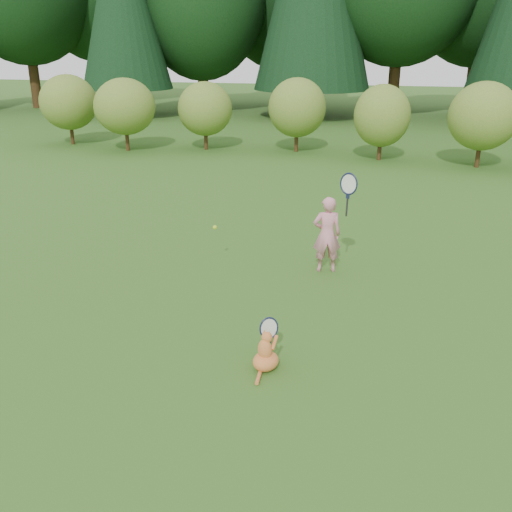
% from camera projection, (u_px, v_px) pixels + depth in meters
% --- Properties ---
extents(ground, '(100.00, 100.00, 0.00)m').
position_uv_depth(ground, '(230.00, 317.00, 8.44)').
color(ground, '#365818').
rests_on(ground, ground).
extents(shrub_row, '(28.00, 3.00, 2.80)m').
position_uv_depth(shrub_row, '(333.00, 117.00, 19.78)').
color(shrub_row, '#527424').
rests_on(shrub_row, ground).
extents(child, '(0.78, 0.48, 2.03)m').
position_uv_depth(child, '(328.00, 233.00, 9.92)').
color(child, pink).
rests_on(child, ground).
extents(cat, '(0.50, 0.74, 0.72)m').
position_uv_depth(cat, '(266.00, 349.00, 7.04)').
color(cat, '#CB6E27').
rests_on(cat, ground).
extents(tennis_ball, '(0.08, 0.08, 0.08)m').
position_uv_depth(tennis_ball, '(215.00, 227.00, 10.23)').
color(tennis_ball, '#B5DC19').
rests_on(tennis_ball, ground).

